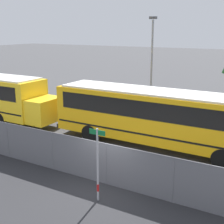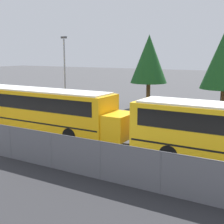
# 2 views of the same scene
# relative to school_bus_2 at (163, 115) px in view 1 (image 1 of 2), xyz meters

# --- Properties ---
(ground_plane) EXTENTS (200.00, 200.00, 0.00)m
(ground_plane) POSITION_rel_school_bus_2_xyz_m (-0.57, -5.23, -1.99)
(ground_plane) COLOR #424244
(fence) EXTENTS (84.76, 0.07, 1.92)m
(fence) POSITION_rel_school_bus_2_xyz_m (-0.57, -5.23, -1.01)
(fence) COLOR #9EA0A5
(fence) RESTS_ON ground_plane
(school_bus_2) EXTENTS (13.97, 2.63, 3.32)m
(school_bus_2) POSITION_rel_school_bus_2_xyz_m (0.00, 0.00, 0.00)
(school_bus_2) COLOR #EDA80F
(school_bus_2) RESTS_ON ground_plane
(street_sign) EXTENTS (0.70, 0.09, 3.01)m
(street_sign) POSITION_rel_school_bus_2_xyz_m (-0.17, -6.55, -0.39)
(street_sign) COLOR #B7B7BC
(street_sign) RESTS_ON ground_plane
(light_pole) EXTENTS (0.60, 0.24, 7.58)m
(light_pole) POSITION_rel_school_bus_2_xyz_m (-4.09, 7.89, 2.18)
(light_pole) COLOR gray
(light_pole) RESTS_ON ground_plane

